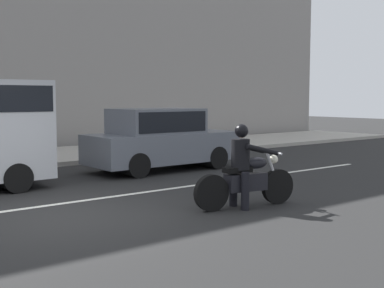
# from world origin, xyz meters

# --- Properties ---
(ground_plane) EXTENTS (80.00, 80.00, 0.00)m
(ground_plane) POSITION_xyz_m (0.00, 0.00, 0.00)
(ground_plane) COLOR black
(lane_marking_stripe) EXTENTS (18.00, 0.14, 0.01)m
(lane_marking_stripe) POSITION_xyz_m (0.80, 0.90, 0.00)
(lane_marking_stripe) COLOR silver
(lane_marking_stripe) RESTS_ON ground_plane
(motorcycle_with_rider_black_leather) EXTENTS (2.10, 0.77, 1.55)m
(motorcycle_with_rider_black_leather) POSITION_xyz_m (3.02, -1.50, 0.63)
(motorcycle_with_rider_black_leather) COLOR black
(motorcycle_with_rider_black_leather) RESTS_ON ground_plane
(parked_sedan_slate_gray) EXTENTS (4.27, 1.82, 1.72)m
(parked_sedan_slate_gray) POSITION_xyz_m (4.55, 3.44, 0.88)
(parked_sedan_slate_gray) COLOR slate
(parked_sedan_slate_gray) RESTS_ON ground_plane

